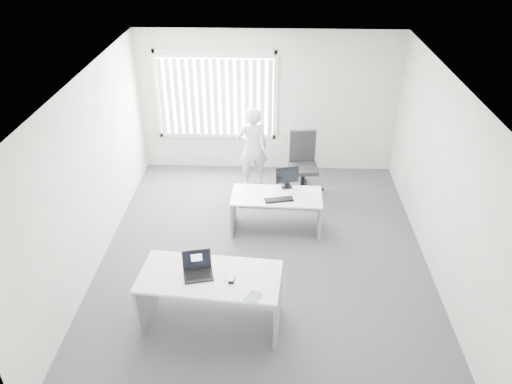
{
  "coord_description": "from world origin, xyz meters",
  "views": [
    {
      "loc": [
        0.11,
        -6.17,
        4.83
      ],
      "look_at": [
        -0.13,
        0.15,
        1.08
      ],
      "focal_mm": 35.0,
      "sensor_mm": 36.0,
      "label": 1
    }
  ],
  "objects_px": {
    "desk_far": "(276,205)",
    "monitor": "(287,177)",
    "desk_near": "(210,289)",
    "office_chair": "(303,174)",
    "person": "(252,148)",
    "laptop": "(198,268)"
  },
  "relations": [
    {
      "from": "desk_near",
      "to": "office_chair",
      "type": "relative_size",
      "value": 1.57
    },
    {
      "from": "office_chair",
      "to": "monitor",
      "type": "distance_m",
      "value": 1.21
    },
    {
      "from": "person",
      "to": "laptop",
      "type": "relative_size",
      "value": 4.43
    },
    {
      "from": "laptop",
      "to": "desk_far",
      "type": "bearing_deg",
      "value": 53.19
    },
    {
      "from": "office_chair",
      "to": "monitor",
      "type": "height_order",
      "value": "office_chair"
    },
    {
      "from": "office_chair",
      "to": "person",
      "type": "xyz_separation_m",
      "value": [
        -0.95,
        0.19,
        0.43
      ]
    },
    {
      "from": "office_chair",
      "to": "laptop",
      "type": "relative_size",
      "value": 3.24
    },
    {
      "from": "desk_far",
      "to": "monitor",
      "type": "bearing_deg",
      "value": 58.02
    },
    {
      "from": "desk_far",
      "to": "monitor",
      "type": "height_order",
      "value": "monitor"
    },
    {
      "from": "laptop",
      "to": "desk_near",
      "type": "bearing_deg",
      "value": -2.47
    },
    {
      "from": "person",
      "to": "monitor",
      "type": "bearing_deg",
      "value": 101.45
    },
    {
      "from": "desk_far",
      "to": "monitor",
      "type": "distance_m",
      "value": 0.49
    },
    {
      "from": "desk_near",
      "to": "office_chair",
      "type": "height_order",
      "value": "office_chair"
    },
    {
      "from": "desk_far",
      "to": "laptop",
      "type": "xyz_separation_m",
      "value": [
        -0.96,
        -2.2,
        0.46
      ]
    },
    {
      "from": "desk_far",
      "to": "office_chair",
      "type": "relative_size",
      "value": 1.28
    },
    {
      "from": "desk_far",
      "to": "person",
      "type": "bearing_deg",
      "value": 108.64
    },
    {
      "from": "desk_near",
      "to": "monitor",
      "type": "bearing_deg",
      "value": 72.95
    },
    {
      "from": "laptop",
      "to": "monitor",
      "type": "relative_size",
      "value": 0.92
    },
    {
      "from": "office_chair",
      "to": "monitor",
      "type": "relative_size",
      "value": 2.99
    },
    {
      "from": "desk_near",
      "to": "laptop",
      "type": "bearing_deg",
      "value": -164.01
    },
    {
      "from": "desk_near",
      "to": "person",
      "type": "bearing_deg",
      "value": 89.53
    },
    {
      "from": "person",
      "to": "laptop",
      "type": "bearing_deg",
      "value": 67.05
    }
  ]
}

